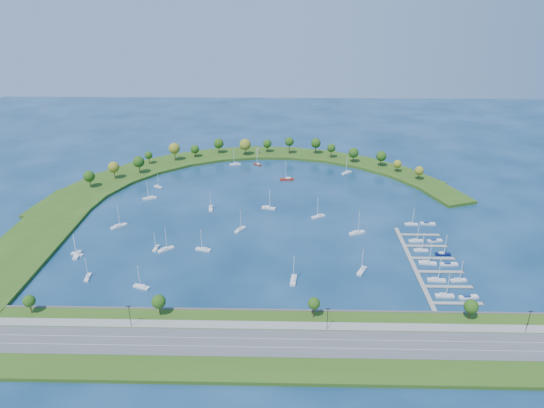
{
  "coord_description": "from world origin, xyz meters",
  "views": [
    {
      "loc": [
        11.34,
        -276.63,
        128.59
      ],
      "look_at": [
        5.0,
        5.0,
        4.0
      ],
      "focal_mm": 32.33,
      "sensor_mm": 36.0,
      "label": 1
    }
  ],
  "objects_px": {
    "moored_boat_15": "(141,286)",
    "moored_boat_3": "(258,164)",
    "docked_boat_11": "(428,223)",
    "moored_boat_17": "(77,254)",
    "harbor_tower": "(258,151)",
    "docked_boat_5": "(449,264)",
    "moored_boat_18": "(203,249)",
    "moored_boat_19": "(158,186)",
    "docked_boat_4": "(427,262)",
    "moored_boat_1": "(240,229)",
    "docked_boat_0": "(445,295)",
    "moored_boat_8": "(88,277)",
    "moored_boat_9": "(347,172)",
    "moored_boat_13": "(362,270)",
    "docked_boat_3": "(458,280)",
    "docked_boat_6": "(421,250)",
    "dock_system": "(428,265)",
    "moored_boat_4": "(318,216)",
    "moored_boat_10": "(293,280)",
    "docked_boat_8": "(416,240)",
    "docked_boat_9": "(435,241)",
    "moored_boat_0": "(119,226)",
    "docked_boat_1": "(468,297)",
    "moored_boat_16": "(269,207)",
    "moored_boat_20": "(357,232)",
    "moored_boat_2": "(156,248)",
    "moored_boat_11": "(166,249)",
    "moored_boat_14": "(235,164)",
    "docked_boat_10": "(411,224)",
    "moored_boat_5": "(287,179)",
    "moored_boat_7": "(150,198)",
    "docked_boat_7": "(443,253)",
    "moored_boat_6": "(211,208)",
    "moored_boat_12": "(77,254)"
  },
  "relations": [
    {
      "from": "dock_system",
      "to": "moored_boat_1",
      "type": "height_order",
      "value": "moored_boat_1"
    },
    {
      "from": "moored_boat_17",
      "to": "moored_boat_11",
      "type": "bearing_deg",
      "value": -151.92
    },
    {
      "from": "moored_boat_3",
      "to": "moored_boat_13",
      "type": "distance_m",
      "value": 168.68
    },
    {
      "from": "moored_boat_19",
      "to": "docked_boat_4",
      "type": "xyz_separation_m",
      "value": [
        161.55,
        -100.88,
        0.08
      ]
    },
    {
      "from": "dock_system",
      "to": "moored_boat_4",
      "type": "xyz_separation_m",
      "value": [
        -51.66,
        55.47,
        0.58
      ]
    },
    {
      "from": "moored_boat_19",
      "to": "docked_boat_7",
      "type": "bearing_deg",
      "value": 3.15
    },
    {
      "from": "moored_boat_2",
      "to": "moored_boat_20",
      "type": "xyz_separation_m",
      "value": [
        110.42,
        20.25,
        0.11
      ]
    },
    {
      "from": "moored_boat_18",
      "to": "docked_boat_11",
      "type": "height_order",
      "value": "moored_boat_18"
    },
    {
      "from": "moored_boat_14",
      "to": "docked_boat_3",
      "type": "height_order",
      "value": "moored_boat_14"
    },
    {
      "from": "docked_boat_6",
      "to": "moored_boat_2",
      "type": "bearing_deg",
      "value": -179.07
    },
    {
      "from": "moored_boat_17",
      "to": "moored_boat_16",
      "type": "bearing_deg",
      "value": -127.53
    },
    {
      "from": "moored_boat_19",
      "to": "docked_boat_5",
      "type": "xyz_separation_m",
      "value": [
        172.01,
        -101.87,
        -0.2
      ]
    },
    {
      "from": "moored_boat_20",
      "to": "moored_boat_1",
      "type": "bearing_deg",
      "value": 152.96
    },
    {
      "from": "moored_boat_1",
      "to": "docked_boat_0",
      "type": "distance_m",
      "value": 117.4
    },
    {
      "from": "harbor_tower",
      "to": "docked_boat_5",
      "type": "height_order",
      "value": "harbor_tower"
    },
    {
      "from": "moored_boat_20",
      "to": "docked_boat_3",
      "type": "xyz_separation_m",
      "value": [
        41.82,
        -48.5,
        -0.08
      ]
    },
    {
      "from": "moored_boat_4",
      "to": "docked_boat_0",
      "type": "bearing_deg",
      "value": 91.15
    },
    {
      "from": "moored_boat_2",
      "to": "docked_boat_7",
      "type": "relative_size",
      "value": 0.86
    },
    {
      "from": "moored_boat_3",
      "to": "moored_boat_15",
      "type": "relative_size",
      "value": 0.88
    },
    {
      "from": "moored_boat_11",
      "to": "moored_boat_19",
      "type": "bearing_deg",
      "value": 64.32
    },
    {
      "from": "moored_boat_8",
      "to": "moored_boat_10",
      "type": "distance_m",
      "value": 99.42
    },
    {
      "from": "moored_boat_8",
      "to": "moored_boat_14",
      "type": "xyz_separation_m",
      "value": [
        56.08,
        166.89,
        0.06
      ]
    },
    {
      "from": "docked_boat_3",
      "to": "moored_boat_3",
      "type": "bearing_deg",
      "value": 115.29
    },
    {
      "from": "moored_boat_7",
      "to": "moored_boat_19",
      "type": "distance_m",
      "value": 20.71
    },
    {
      "from": "moored_boat_13",
      "to": "docked_boat_3",
      "type": "bearing_deg",
      "value": 107.6
    },
    {
      "from": "docked_boat_10",
      "to": "moored_boat_5",
      "type": "bearing_deg",
      "value": 136.54
    },
    {
      "from": "moored_boat_16",
      "to": "docked_boat_3",
      "type": "bearing_deg",
      "value": -24.75
    },
    {
      "from": "docked_boat_11",
      "to": "moored_boat_17",
      "type": "bearing_deg",
      "value": -163.11
    },
    {
      "from": "harbor_tower",
      "to": "moored_boat_12",
      "type": "xyz_separation_m",
      "value": [
        -86.42,
        -169.5,
        -3.05
      ]
    },
    {
      "from": "moored_boat_0",
      "to": "moored_boat_10",
      "type": "distance_m",
      "value": 115.7
    },
    {
      "from": "moored_boat_10",
      "to": "docked_boat_8",
      "type": "distance_m",
      "value": 79.98
    },
    {
      "from": "moored_boat_0",
      "to": "moored_boat_8",
      "type": "relative_size",
      "value": 1.31
    },
    {
      "from": "moored_boat_8",
      "to": "docked_boat_11",
      "type": "bearing_deg",
      "value": -77.19
    },
    {
      "from": "harbor_tower",
      "to": "moored_boat_18",
      "type": "bearing_deg",
      "value": -97.46
    },
    {
      "from": "moored_boat_17",
      "to": "docked_boat_6",
      "type": "height_order",
      "value": "docked_boat_6"
    },
    {
      "from": "moored_boat_2",
      "to": "moored_boat_19",
      "type": "distance_m",
      "value": 90.65
    },
    {
      "from": "moored_boat_10",
      "to": "docked_boat_9",
      "type": "height_order",
      "value": "moored_boat_10"
    },
    {
      "from": "moored_boat_1",
      "to": "docked_boat_3",
      "type": "height_order",
      "value": "moored_boat_1"
    },
    {
      "from": "moored_boat_16",
      "to": "docked_boat_4",
      "type": "height_order",
      "value": "moored_boat_16"
    },
    {
      "from": "moored_boat_19",
      "to": "docked_boat_6",
      "type": "bearing_deg",
      "value": 2.69
    },
    {
      "from": "moored_boat_15",
      "to": "moored_boat_3",
      "type": "bearing_deg",
      "value": -83.94
    },
    {
      "from": "docked_boat_1",
      "to": "docked_boat_9",
      "type": "relative_size",
      "value": 1.07
    },
    {
      "from": "moored_boat_2",
      "to": "moored_boat_3",
      "type": "bearing_deg",
      "value": 165.57
    },
    {
      "from": "harbor_tower",
      "to": "docked_boat_6",
      "type": "xyz_separation_m",
      "value": [
        94.82,
        -160.35,
        -3.11
      ]
    },
    {
      "from": "dock_system",
      "to": "moored_boat_2",
      "type": "xyz_separation_m",
      "value": [
        -141.5,
        13.79,
        0.5
      ]
    },
    {
      "from": "moored_boat_8",
      "to": "docked_boat_0",
      "type": "relative_size",
      "value": 0.87
    },
    {
      "from": "moored_boat_7",
      "to": "docked_boat_4",
      "type": "distance_m",
      "value": 181.01
    },
    {
      "from": "moored_boat_8",
      "to": "moored_boat_9",
      "type": "relative_size",
      "value": 0.8
    },
    {
      "from": "moored_boat_14",
      "to": "moored_boat_17",
      "type": "bearing_deg",
      "value": 49.51
    },
    {
      "from": "moored_boat_1",
      "to": "moored_boat_6",
      "type": "xyz_separation_m",
      "value": [
        -21.07,
        29.39,
        -0.01
      ]
    }
  ]
}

